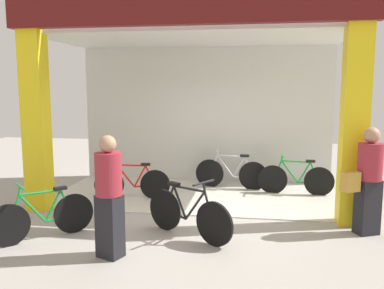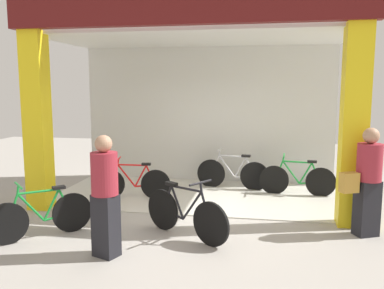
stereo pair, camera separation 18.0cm
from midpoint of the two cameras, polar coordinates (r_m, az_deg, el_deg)
name	(u,v)px [view 2 (the right image)]	position (r m, az deg, el deg)	size (l,w,h in m)	color
ground_plane	(185,216)	(7.10, -0.25, -10.01)	(19.54, 19.54, 0.00)	#9E9991
shop_facade	(199,93)	(8.22, 1.60, 7.29)	(5.97, 3.08, 3.88)	beige
bicycle_inside_0	(133,183)	(8.13, -7.66, -5.34)	(1.49, 0.41, 0.82)	black
bicycle_inside_1	(297,179)	(8.60, 15.20, -4.77)	(1.53, 0.42, 0.84)	black
bicycle_inside_2	(233,173)	(8.87, 6.34, -4.05)	(1.58, 0.44, 0.87)	black
bicycle_parked_0	(185,214)	(6.04, -0.10, -9.73)	(1.38, 0.92, 0.89)	black
bicycle_parked_1	(41,216)	(6.39, -19.70, -9.40)	(1.13, 1.10, 0.84)	black
pedestrian_0	(367,180)	(6.56, 24.14, -4.62)	(0.68, 0.50, 1.62)	black
pedestrian_1	(105,195)	(5.37, -11.19, -6.93)	(0.45, 0.45, 1.60)	black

